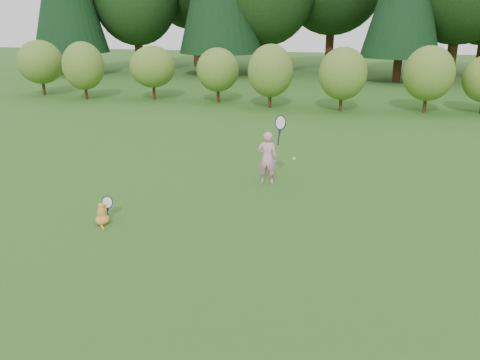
% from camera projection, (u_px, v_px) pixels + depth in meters
% --- Properties ---
extents(ground, '(100.00, 100.00, 0.00)m').
position_uv_depth(ground, '(219.00, 229.00, 8.61)').
color(ground, '#2A5317').
rests_on(ground, ground).
extents(shrub_row, '(28.00, 3.00, 2.80)m').
position_uv_depth(shrub_row, '(307.00, 75.00, 20.05)').
color(shrub_row, '#447022').
rests_on(shrub_row, ground).
extents(child, '(0.70, 0.44, 1.86)m').
position_uv_depth(child, '(268.00, 157.00, 10.79)').
color(child, pink).
rests_on(child, ground).
extents(cat, '(0.39, 0.63, 0.59)m').
position_uv_depth(cat, '(102.00, 213.00, 8.75)').
color(cat, '#C57F25').
rests_on(cat, ground).
extents(tennis_ball, '(0.07, 0.07, 0.07)m').
position_uv_depth(tennis_ball, '(294.00, 159.00, 9.31)').
color(tennis_ball, '#BBE11A').
rests_on(tennis_ball, ground).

